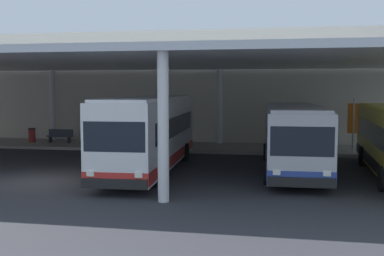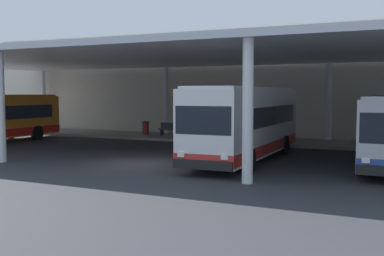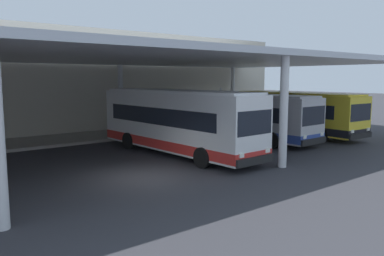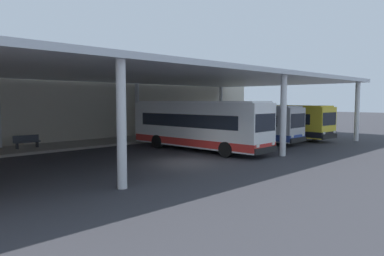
% 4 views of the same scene
% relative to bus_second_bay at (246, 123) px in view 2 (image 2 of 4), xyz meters
% --- Properties ---
extents(ground_plane, '(200.00, 200.00, 0.00)m').
position_rel_bus_second_bay_xyz_m(ground_plane, '(-4.09, -3.20, -1.84)').
color(ground_plane, '#333338').
extents(platform_kerb, '(42.00, 4.50, 0.18)m').
position_rel_bus_second_bay_xyz_m(platform_kerb, '(-4.09, 8.55, -1.75)').
color(platform_kerb, gray).
rests_on(platform_kerb, ground).
extents(station_building_facade, '(48.00, 1.60, 8.05)m').
position_rel_bus_second_bay_xyz_m(station_building_facade, '(-4.09, 11.80, 2.18)').
color(station_building_facade, beige).
rests_on(station_building_facade, ground).
extents(canopy_shelter, '(40.00, 17.00, 5.55)m').
position_rel_bus_second_bay_xyz_m(canopy_shelter, '(-4.09, 2.30, 3.47)').
color(canopy_shelter, silver).
rests_on(canopy_shelter, ground).
extents(bus_second_bay, '(3.04, 11.42, 3.57)m').
position_rel_bus_second_bay_xyz_m(bus_second_bay, '(0.00, 0.00, 0.00)').
color(bus_second_bay, white).
rests_on(bus_second_bay, ground).
extents(bench_waiting, '(1.80, 0.45, 0.92)m').
position_rel_bus_second_bay_xyz_m(bench_waiting, '(-8.90, 8.61, -1.18)').
color(bench_waiting, '#383D47').
rests_on(bench_waiting, platform_kerb).
extents(trash_bin, '(0.52, 0.52, 0.98)m').
position_rel_bus_second_bay_xyz_m(trash_bin, '(-11.00, 8.56, -1.16)').
color(trash_bin, maroon).
rests_on(trash_bin, platform_kerb).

